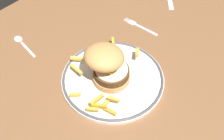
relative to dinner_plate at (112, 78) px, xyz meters
The scene contains 6 objects.
ground_plane 3.21cm from the dinner_plate, 75.28° to the left, with size 145.09×108.39×4.00cm, color brown.
dinner_plate is the anchor object (origin of this frame).
burger 6.81cm from the dinner_plate, 140.82° to the left, with size 13.30×13.86×11.93cm.
fries_pile 4.17cm from the dinner_plate, 142.39° to the left, with size 26.04×22.56×2.95cm.
fork 26.72cm from the dinner_plate, 16.11° to the left, with size 2.28×14.44×0.36cm.
spoon 35.65cm from the dinner_plate, 99.57° to the left, with size 4.16×13.38×0.90cm.
Camera 1 is at (-34.75, -28.29, 55.26)cm, focal length 38.29 mm.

